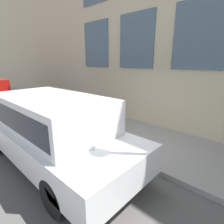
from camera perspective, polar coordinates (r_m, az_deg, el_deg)
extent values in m
plane|color=#514F4C|center=(5.17, -0.02, -13.52)|extent=(80.00, 80.00, 0.00)
cube|color=gray|center=(6.07, 8.49, -8.32)|extent=(2.62, 60.00, 0.13)
cube|color=#4C6070|center=(6.26, 26.51, 21.59)|extent=(0.03, 1.58, 2.03)
cube|color=#4C6070|center=(7.28, 7.85, 22.02)|extent=(0.03, 1.58, 2.03)
cube|color=#4C6070|center=(8.79, -5.26, 21.05)|extent=(0.03, 1.58, 2.03)
cylinder|color=red|center=(5.74, 1.46, -8.69)|extent=(0.31, 0.31, 0.04)
cylinder|color=red|center=(5.63, 1.47, -6.21)|extent=(0.23, 0.23, 0.58)
sphere|color=maroon|center=(5.53, 1.50, -3.45)|extent=(0.24, 0.24, 0.24)
cylinder|color=black|center=(5.50, 1.50, -2.74)|extent=(0.08, 0.08, 0.10)
cylinder|color=red|center=(5.50, 2.78, -5.99)|extent=(0.09, 0.10, 0.09)
cylinder|color=red|center=(5.71, 0.22, -5.15)|extent=(0.09, 0.10, 0.09)
cylinder|color=#998466|center=(5.91, -1.77, -5.31)|extent=(0.08, 0.08, 0.54)
cylinder|color=#998466|center=(5.99, -1.02, -5.02)|extent=(0.08, 0.08, 0.54)
cube|color=#1E59A5|center=(5.80, -1.42, -0.84)|extent=(0.15, 0.10, 0.40)
cylinder|color=#1E59A5|center=(5.72, -2.15, -0.97)|extent=(0.06, 0.06, 0.38)
cylinder|color=#1E59A5|center=(5.86, -0.72, -0.53)|extent=(0.06, 0.06, 0.38)
sphere|color=brown|center=(5.72, -1.44, 1.94)|extent=(0.18, 0.18, 0.18)
cylinder|color=black|center=(6.68, -19.14, -4.15)|extent=(0.24, 0.70, 0.70)
cylinder|color=black|center=(3.45, -18.00, -24.69)|extent=(0.24, 0.70, 0.70)
cylinder|color=black|center=(4.33, 2.65, -14.55)|extent=(0.24, 0.70, 0.70)
cube|color=white|center=(4.86, -19.11, -7.78)|extent=(1.96, 5.21, 0.63)
cube|color=white|center=(4.52, -19.13, -0.01)|extent=(1.72, 3.23, 0.79)
cube|color=#1E232D|center=(4.52, -19.13, -0.01)|extent=(1.73, 2.97, 0.50)
cylinder|color=black|center=(9.71, -29.65, 0.89)|extent=(0.24, 0.73, 0.73)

